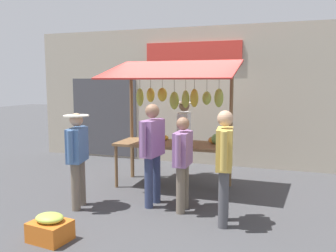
% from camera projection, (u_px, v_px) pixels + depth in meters
% --- Properties ---
extents(ground_plane, '(40.00, 40.00, 0.00)m').
position_uv_depth(ground_plane, '(173.00, 187.00, 6.96)').
color(ground_plane, '#424244').
extents(street_backdrop, '(9.00, 0.30, 3.40)m').
position_uv_depth(street_backdrop, '(198.00, 96.00, 8.83)').
color(street_backdrop, '#B2A893').
rests_on(street_backdrop, ground).
extents(market_stall, '(2.50, 1.46, 2.50)m').
position_uv_depth(market_stall, '(176.00, 108.00, 6.82)').
color(market_stall, brown).
rests_on(market_stall, ground).
extents(vendor_with_sunhat, '(0.43, 0.70, 1.67)m').
position_uv_depth(vendor_with_sunhat, '(184.00, 132.00, 7.54)').
color(vendor_with_sunhat, '#726656').
rests_on(vendor_with_sunhat, ground).
extents(shopper_with_shopping_bag, '(0.27, 0.72, 1.71)m').
position_uv_depth(shopper_with_shopping_bag, '(152.00, 147.00, 5.81)').
color(shopper_with_shopping_bag, navy).
rests_on(shopper_with_shopping_bag, ground).
extents(shopper_with_ponytail, '(0.28, 0.70, 1.67)m').
position_uv_depth(shopper_with_ponytail, '(224.00, 159.00, 5.03)').
color(shopper_with_ponytail, '#4C4C51').
rests_on(shopper_with_ponytail, ground).
extents(shopper_in_striped_shirt, '(0.41, 0.67, 1.57)m').
position_uv_depth(shopper_in_striped_shirt, '(77.00, 153.00, 5.71)').
color(shopper_in_striped_shirt, '#726656').
rests_on(shopper_in_striped_shirt, ground).
extents(shopper_in_grey_tee, '(0.23, 0.66, 1.52)m').
position_uv_depth(shopper_in_grey_tee, '(183.00, 158.00, 5.57)').
color(shopper_in_grey_tee, '#726656').
rests_on(shopper_in_grey_tee, ground).
extents(produce_crate_near, '(0.54, 0.46, 0.37)m').
position_uv_depth(produce_crate_near, '(50.00, 228.00, 4.58)').
color(produce_crate_near, '#D1661E').
rests_on(produce_crate_near, ground).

